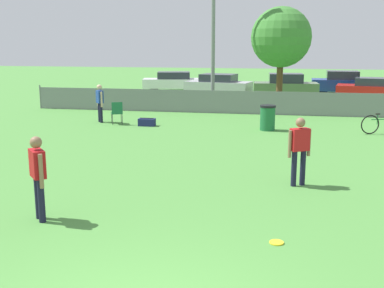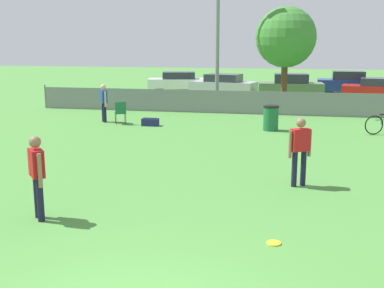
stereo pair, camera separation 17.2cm
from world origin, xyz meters
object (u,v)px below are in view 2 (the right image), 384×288
player_thrower_red (300,147)px  player_defender_red (37,171)px  gear_bag_sideline (150,122)px  parked_car_white (179,81)px  folding_chair_sideline (120,111)px  light_pole (218,2)px  trash_bin (271,118)px  parked_car_blue (348,83)px  parked_car_olive (291,86)px  parked_car_red (381,89)px  spectator_in_blue (104,100)px  frisbee_disc (274,243)px  tree_near_pole (286,38)px  parked_car_silver (223,85)px

player_thrower_red → player_defender_red: bearing=-177.1°
player_defender_red → gear_bag_sideline: (-1.01, 10.73, -0.81)m
player_defender_red → parked_car_white: player_defender_red is taller
player_defender_red → folding_chair_sideline: 11.13m
folding_chair_sideline → gear_bag_sideline: size_ratio=1.41×
light_pole → player_thrower_red: bearing=-73.0°
trash_bin → parked_car_blue: size_ratio=0.24×
player_defender_red → folding_chair_sideline: (-2.34, 10.87, -0.42)m
parked_car_olive → parked_car_red: 5.33m
parked_car_olive → parked_car_red: parked_car_olive is taller
spectator_in_blue → folding_chair_sideline: size_ratio=1.71×
frisbee_disc → parked_car_blue: 26.33m
player_thrower_red → parked_car_blue: (3.35, 22.51, -0.25)m
parked_car_olive → parked_car_blue: parked_car_blue is taller
frisbee_disc → gear_bag_sideline: bearing=116.6°
player_thrower_red → parked_car_blue: size_ratio=0.41×
parked_car_blue → folding_chair_sideline: bearing=-124.0°
player_defender_red → frisbee_disc: size_ratio=6.58×
gear_bag_sideline → parked_car_red: parked_car_red is taller
trash_bin → player_defender_red: bearing=-110.1°
parked_car_olive → folding_chair_sideline: bearing=-125.0°
folding_chair_sideline → parked_car_blue: 18.31m
player_defender_red → parked_car_red: player_defender_red is taller
parked_car_white → parked_car_blue: parked_car_blue is taller
tree_near_pole → frisbee_disc: bearing=-89.1°
tree_near_pole → parked_car_olive: bearing=86.6°
trash_bin → parked_car_silver: parked_car_silver is taller
light_pole → gear_bag_sideline: (-1.83, -5.94, -5.18)m
folding_chair_sideline → frisbee_disc: bearing=95.9°
parked_car_white → spectator_in_blue: bearing=-101.2°
tree_near_pole → parked_car_olive: (0.31, 5.20, -2.90)m
parked_car_white → parked_car_blue: 11.58m
trash_bin → gear_bag_sideline: size_ratio=1.46×
light_pole → parked_car_blue: light_pole is taller
trash_bin → parked_car_olive: bearing=86.9°
parked_car_red → parked_car_silver: bearing=-173.8°
trash_bin → parked_car_white: bearing=115.8°
light_pole → parked_car_red: 11.80m
light_pole → trash_bin: (3.07, -6.01, -4.84)m
parked_car_silver → parked_car_red: parked_car_silver is taller
player_defender_red → parked_car_olive: (4.53, 22.43, -0.25)m
gear_bag_sideline → trash_bin: bearing=-0.9°
trash_bin → parked_car_blue: (4.37, 15.14, 0.21)m
folding_chair_sideline → parked_car_silver: size_ratio=0.21×
parked_car_silver → parked_car_olive: bearing=0.3°
parked_car_white → light_pole: bearing=-76.6°
gear_bag_sideline → parked_car_blue: 17.70m
tree_near_pole → gear_bag_sideline: (-5.22, -6.50, -3.45)m
gear_bag_sideline → parked_car_red: 16.12m
player_thrower_red → frisbee_disc: bearing=-127.7°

